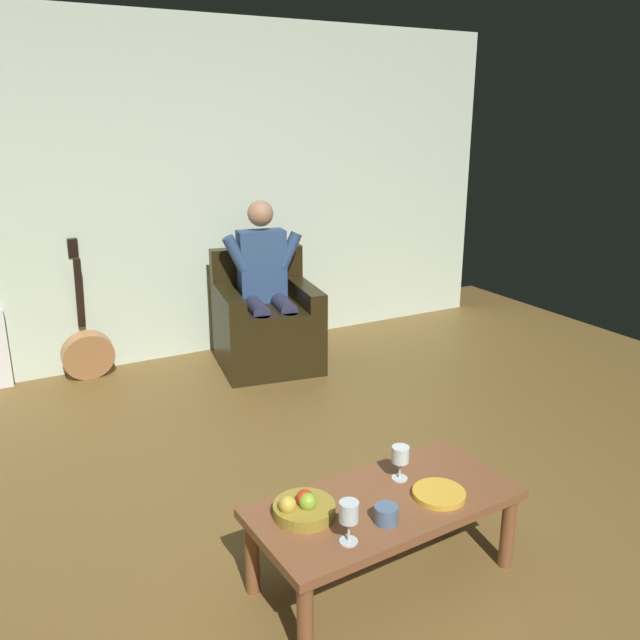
# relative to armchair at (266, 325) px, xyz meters

# --- Properties ---
(ground_plane) EXTENTS (7.44, 7.44, 0.00)m
(ground_plane) POSITION_rel_armchair_xyz_m (0.63, 2.57, -0.32)
(ground_plane) COLOR brown
(wall_back) EXTENTS (6.06, 0.06, 2.60)m
(wall_back) POSITION_rel_armchair_xyz_m (0.63, -0.56, 0.98)
(wall_back) COLOR silver
(wall_back) RESTS_ON ground
(armchair) EXTENTS (0.84, 0.84, 0.89)m
(armchair) POSITION_rel_armchair_xyz_m (0.00, 0.00, 0.00)
(armchair) COLOR black
(armchair) RESTS_ON ground
(person_seated) EXTENTS (0.62, 0.60, 1.28)m
(person_seated) POSITION_rel_armchair_xyz_m (0.00, 0.01, 0.36)
(person_seated) COLOR navy
(person_seated) RESTS_ON ground
(coffee_table) EXTENTS (1.14, 0.59, 0.38)m
(coffee_table) POSITION_rel_armchair_xyz_m (0.60, 2.53, 0.01)
(coffee_table) COLOR brown
(coffee_table) RESTS_ON ground
(guitar) EXTENTS (0.37, 0.28, 1.04)m
(guitar) POSITION_rel_armchair_xyz_m (1.29, -0.36, -0.09)
(guitar) COLOR #AE7648
(guitar) RESTS_ON ground
(wine_glass_near) EXTENTS (0.08, 0.08, 0.15)m
(wine_glass_near) POSITION_rel_armchair_xyz_m (0.46, 2.43, 0.17)
(wine_glass_near) COLOR silver
(wine_glass_near) RESTS_ON coffee_table
(wine_glass_far) EXTENTS (0.07, 0.07, 0.17)m
(wine_glass_far) POSITION_rel_armchair_xyz_m (0.88, 2.71, 0.18)
(wine_glass_far) COLOR silver
(wine_glass_far) RESTS_ON coffee_table
(fruit_bowl) EXTENTS (0.25, 0.25, 0.11)m
(fruit_bowl) POSITION_rel_armchair_xyz_m (0.95, 2.48, 0.10)
(fruit_bowl) COLOR olive
(fruit_bowl) RESTS_ON coffee_table
(decorative_dish) EXTENTS (0.22, 0.22, 0.02)m
(decorative_dish) POSITION_rel_armchair_xyz_m (0.39, 2.62, 0.07)
(decorative_dish) COLOR gold
(decorative_dish) RESTS_ON coffee_table
(candle_jar) EXTENTS (0.09, 0.09, 0.07)m
(candle_jar) POSITION_rel_armchair_xyz_m (0.68, 2.67, 0.10)
(candle_jar) COLOR slate
(candle_jar) RESTS_ON coffee_table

